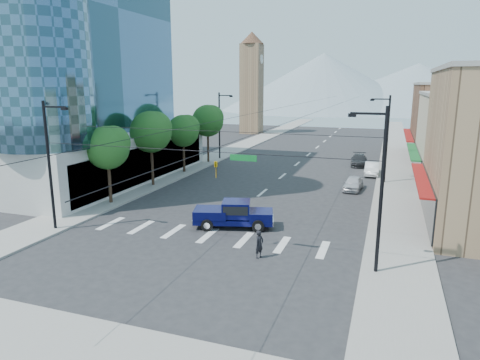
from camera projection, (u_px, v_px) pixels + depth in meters
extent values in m
plane|color=#28282B|center=(201.00, 243.00, 27.60)|extent=(160.00, 160.00, 0.00)
cube|color=gray|center=(236.00, 148.00, 68.29)|extent=(4.00, 120.00, 0.15)
cube|color=gray|center=(395.00, 156.00, 60.56)|extent=(4.00, 120.00, 0.15)
cube|color=gray|center=(73.00, 348.00, 16.53)|extent=(28.00, 4.00, 0.15)
cube|color=#B7B7B2|center=(39.00, 152.00, 48.49)|extent=(29.00, 26.00, 5.00)
cube|color=#2B4E5C|center=(24.00, 14.00, 46.45)|extent=(24.00, 22.00, 25.00)
cube|color=brown|center=(462.00, 123.00, 56.90)|extent=(12.00, 18.00, 10.00)
cube|color=#8C6B4C|center=(252.00, 89.00, 88.05)|extent=(4.00, 4.00, 18.00)
cone|color=brown|center=(252.00, 38.00, 85.82)|extent=(4.80, 4.80, 2.40)
cone|color=gray|center=(323.00, 82.00, 168.18)|extent=(80.00, 80.00, 22.00)
cone|color=gray|center=(417.00, 87.00, 166.54)|extent=(90.00, 90.00, 18.00)
cylinder|color=black|center=(109.00, 178.00, 36.24)|extent=(0.28, 0.28, 4.55)
sphere|color=#1B531C|center=(107.00, 148.00, 35.67)|extent=(3.64, 3.64, 3.64)
sphere|color=#1B531C|center=(113.00, 143.00, 35.73)|extent=(2.86, 2.86, 2.86)
cylinder|color=black|center=(152.00, 161.00, 42.62)|extent=(0.28, 0.28, 5.11)
sphere|color=#1B531C|center=(151.00, 132.00, 41.98)|extent=(4.09, 4.09, 4.09)
sphere|color=#1B531C|center=(156.00, 128.00, 42.04)|extent=(3.21, 3.21, 3.21)
cylinder|color=black|center=(184.00, 153.00, 49.13)|extent=(0.28, 0.28, 4.55)
sphere|color=#1B531C|center=(183.00, 131.00, 48.56)|extent=(3.64, 3.64, 3.64)
sphere|color=#1B531C|center=(187.00, 127.00, 48.62)|extent=(2.86, 2.86, 2.86)
cylinder|color=black|center=(208.00, 143.00, 55.52)|extent=(0.28, 0.28, 5.11)
sphere|color=#1B531C|center=(208.00, 121.00, 54.88)|extent=(4.09, 4.09, 4.09)
sphere|color=#1B531C|center=(211.00, 118.00, 54.94)|extent=(3.21, 3.21, 3.21)
cylinder|color=black|center=(49.00, 167.00, 29.17)|extent=(0.20, 0.20, 9.00)
cylinder|color=black|center=(381.00, 193.00, 22.21)|extent=(0.20, 0.20, 9.00)
cylinder|color=black|center=(192.00, 151.00, 25.32)|extent=(21.60, 0.04, 0.04)
imported|color=gold|center=(216.00, 170.00, 25.07)|extent=(0.16, 0.20, 1.00)
cube|color=#0C6626|center=(243.00, 158.00, 24.35)|extent=(1.60, 0.06, 0.35)
cylinder|color=black|center=(219.00, 126.00, 57.73)|extent=(0.20, 0.20, 9.00)
cube|color=black|center=(225.00, 95.00, 56.54)|extent=(1.80, 0.12, 0.12)
cube|color=black|center=(231.00, 96.00, 56.30)|extent=(0.40, 0.25, 0.18)
cylinder|color=black|center=(387.00, 140.00, 43.40)|extent=(0.20, 0.20, 9.00)
cube|color=black|center=(381.00, 99.00, 42.79)|extent=(1.80, 0.12, 0.12)
cube|color=black|center=(372.00, 100.00, 43.07)|extent=(0.40, 0.25, 0.18)
cube|color=#080A3F|center=(233.00, 220.00, 30.67)|extent=(5.95, 3.49, 0.36)
cube|color=#080A3F|center=(261.00, 215.00, 30.46)|extent=(2.10, 2.31, 0.56)
cube|color=#080A3F|center=(236.00, 209.00, 30.48)|extent=(2.38, 2.34, 1.12)
cube|color=black|center=(236.00, 207.00, 30.45)|extent=(2.19, 2.32, 0.61)
cube|color=#080A3F|center=(211.00, 213.00, 30.66)|extent=(2.81, 2.60, 0.66)
cube|color=silver|center=(273.00, 220.00, 30.50)|extent=(0.65, 1.90, 0.36)
cube|color=silver|center=(195.00, 219.00, 30.83)|extent=(0.65, 1.90, 0.31)
cylinder|color=black|center=(258.00, 226.00, 29.65)|extent=(0.91, 0.53, 0.86)
cylinder|color=black|center=(258.00, 218.00, 31.54)|extent=(0.91, 0.53, 0.86)
cylinder|color=black|center=(207.00, 225.00, 29.86)|extent=(0.91, 0.53, 0.86)
cylinder|color=black|center=(211.00, 217.00, 31.74)|extent=(0.91, 0.53, 0.86)
imported|color=black|center=(259.00, 244.00, 25.15)|extent=(0.62, 0.73, 1.68)
imported|color=silver|center=(353.00, 183.00, 41.40)|extent=(1.88, 4.06, 1.35)
imported|color=white|center=(372.00, 169.00, 48.26)|extent=(1.57, 4.37, 1.43)
imported|color=#2F2F31|center=(359.00, 160.00, 54.01)|extent=(2.24, 4.94, 1.40)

